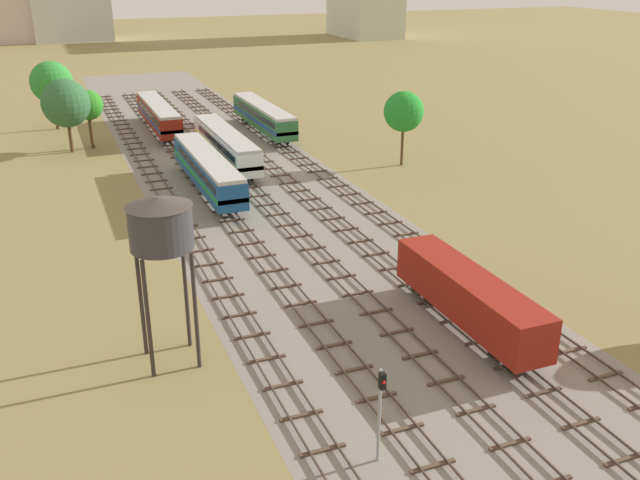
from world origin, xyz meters
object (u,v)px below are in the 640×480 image
object	(u,v)px
diesel_railcar_centre_right_midfar	(263,115)
signal_post_nearest	(380,404)
water_tower	(161,226)
freight_boxcar_centre_nearest	(468,295)
diesel_railcar_centre_left_mid	(226,143)
diesel_railcar_left_far	(158,114)
diesel_railcar_left_near	(207,168)

from	to	relation	value
diesel_railcar_centre_right_midfar	signal_post_nearest	distance (m)	68.39
water_tower	signal_post_nearest	distance (m)	15.69
freight_boxcar_centre_nearest	diesel_railcar_centre_left_mid	xyz separation A→B (m)	(-4.39, 43.79, 0.15)
freight_boxcar_centre_nearest	diesel_railcar_centre_right_midfar	distance (m)	57.38
water_tower	signal_post_nearest	xyz separation A→B (m)	(7.41, -12.76, -5.34)
diesel_railcar_left_far	diesel_railcar_centre_right_midfar	bearing A→B (deg)	-25.61
diesel_railcar_left_near	water_tower	xyz separation A→B (m)	(-9.60, -30.99, 5.98)
diesel_railcar_left_near	diesel_railcar_centre_left_mid	size ratio (longest dim) A/B	1.00
signal_post_nearest	diesel_railcar_left_near	bearing A→B (deg)	87.13
freight_boxcar_centre_nearest	signal_post_nearest	xyz separation A→B (m)	(-10.97, -9.43, 0.79)
freight_boxcar_centre_nearest	diesel_railcar_left_far	size ratio (longest dim) A/B	0.68
diesel_railcar_centre_left_mid	water_tower	size ratio (longest dim) A/B	2.00
diesel_railcar_centre_left_mid	freight_boxcar_centre_nearest	bearing A→B (deg)	-84.27
diesel_railcar_left_near	freight_boxcar_centre_nearest	bearing A→B (deg)	-75.66
diesel_railcar_left_near	water_tower	world-z (taller)	water_tower
diesel_railcar_left_near	diesel_railcar_centre_right_midfar	distance (m)	26.40
diesel_railcar_centre_right_midfar	diesel_railcar_left_near	bearing A→B (deg)	-119.89
diesel_railcar_centre_left_mid	signal_post_nearest	size ratio (longest dim) A/B	4.04
diesel_railcar_centre_right_midfar	diesel_railcar_left_far	world-z (taller)	same
freight_boxcar_centre_nearest	diesel_railcar_left_near	bearing A→B (deg)	104.34
diesel_railcar_centre_left_mid	diesel_railcar_centre_right_midfar	xyz separation A→B (m)	(8.77, 13.42, 0.00)
diesel_railcar_left_far	water_tower	world-z (taller)	water_tower
water_tower	diesel_railcar_centre_left_mid	bearing A→B (deg)	70.93
signal_post_nearest	water_tower	bearing A→B (deg)	120.13
diesel_railcar_left_near	diesel_railcar_left_far	bearing A→B (deg)	90.00
diesel_railcar_centre_left_mid	water_tower	bearing A→B (deg)	-109.07
diesel_railcar_centre_right_midfar	water_tower	world-z (taller)	water_tower
diesel_railcar_left_far	diesel_railcar_left_near	bearing A→B (deg)	-90.00
diesel_railcar_centre_left_mid	diesel_railcar_centre_right_midfar	world-z (taller)	same
diesel_railcar_centre_right_midfar	signal_post_nearest	size ratio (longest dim) A/B	4.04
diesel_railcar_centre_left_mid	diesel_railcar_centre_right_midfar	bearing A→B (deg)	56.85
diesel_railcar_left_near	diesel_railcar_centre_left_mid	world-z (taller)	same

